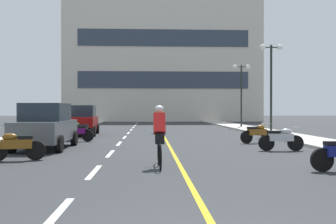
% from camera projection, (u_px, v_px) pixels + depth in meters
% --- Properties ---
extents(ground_plane, '(140.00, 140.00, 0.00)m').
position_uv_depth(ground_plane, '(159.00, 134.00, 24.78)').
color(ground_plane, '#2D3033').
extents(curb_left, '(2.40, 72.00, 0.12)m').
position_uv_depth(curb_left, '(57.00, 131.00, 27.43)').
color(curb_left, '#B7B2A8').
rests_on(curb_left, ground).
extents(curb_right, '(2.40, 72.00, 0.12)m').
position_uv_depth(curb_right, '(256.00, 130.00, 28.13)').
color(curb_right, '#B7B2A8').
rests_on(curb_right, ground).
extents(lane_dash_0, '(0.14, 2.20, 0.01)m').
position_uv_depth(lane_dash_0, '(55.00, 216.00, 5.71)').
color(lane_dash_0, silver).
rests_on(lane_dash_0, ground).
extents(lane_dash_1, '(0.14, 2.20, 0.01)m').
position_uv_depth(lane_dash_1, '(94.00, 172.00, 9.71)').
color(lane_dash_1, silver).
rests_on(lane_dash_1, ground).
extents(lane_dash_2, '(0.14, 2.20, 0.01)m').
position_uv_depth(lane_dash_2, '(110.00, 154.00, 13.70)').
color(lane_dash_2, silver).
rests_on(lane_dash_2, ground).
extents(lane_dash_3, '(0.14, 2.20, 0.01)m').
position_uv_depth(lane_dash_3, '(119.00, 144.00, 17.70)').
color(lane_dash_3, silver).
rests_on(lane_dash_3, ground).
extents(lane_dash_4, '(0.14, 2.20, 0.01)m').
position_uv_depth(lane_dash_4, '(125.00, 137.00, 21.69)').
color(lane_dash_4, silver).
rests_on(lane_dash_4, ground).
extents(lane_dash_5, '(0.14, 2.20, 0.01)m').
position_uv_depth(lane_dash_5, '(128.00, 133.00, 25.69)').
color(lane_dash_5, silver).
rests_on(lane_dash_5, ground).
extents(lane_dash_6, '(0.14, 2.20, 0.01)m').
position_uv_depth(lane_dash_6, '(131.00, 130.00, 29.68)').
color(lane_dash_6, silver).
rests_on(lane_dash_6, ground).
extents(lane_dash_7, '(0.14, 2.20, 0.01)m').
position_uv_depth(lane_dash_7, '(133.00, 127.00, 33.68)').
color(lane_dash_7, silver).
rests_on(lane_dash_7, ground).
extents(lane_dash_8, '(0.14, 2.20, 0.01)m').
position_uv_depth(lane_dash_8, '(135.00, 125.00, 37.67)').
color(lane_dash_8, silver).
rests_on(lane_dash_8, ground).
extents(lane_dash_9, '(0.14, 2.20, 0.01)m').
position_uv_depth(lane_dash_9, '(136.00, 124.00, 41.67)').
color(lane_dash_9, silver).
rests_on(lane_dash_9, ground).
extents(lane_dash_10, '(0.14, 2.20, 0.01)m').
position_uv_depth(lane_dash_10, '(138.00, 123.00, 45.66)').
color(lane_dash_10, silver).
rests_on(lane_dash_10, ground).
extents(lane_dash_11, '(0.14, 2.20, 0.01)m').
position_uv_depth(lane_dash_11, '(139.00, 121.00, 49.66)').
color(lane_dash_11, silver).
rests_on(lane_dash_11, ground).
extents(centre_line_yellow, '(0.12, 66.00, 0.01)m').
position_uv_depth(centre_line_yellow, '(161.00, 131.00, 27.79)').
color(centre_line_yellow, gold).
rests_on(centre_line_yellow, ground).
extents(office_building, '(25.71, 6.77, 17.71)m').
position_uv_depth(office_building, '(163.00, 56.00, 52.07)').
color(office_building, beige).
rests_on(office_building, ground).
extents(street_lamp_mid, '(1.46, 0.36, 5.52)m').
position_uv_depth(street_lamp_mid, '(271.00, 69.00, 24.04)').
color(street_lamp_mid, black).
rests_on(street_lamp_mid, curb_right).
extents(street_lamp_far, '(1.46, 0.36, 5.27)m').
position_uv_depth(street_lamp_far, '(241.00, 81.00, 32.77)').
color(street_lamp_far, black).
rests_on(street_lamp_far, curb_right).
extents(parked_car_near, '(1.92, 4.20, 1.82)m').
position_uv_depth(parked_car_near, '(46.00, 126.00, 15.36)').
color(parked_car_near, black).
rests_on(parked_car_near, ground).
extents(parked_car_mid, '(2.12, 4.29, 1.82)m').
position_uv_depth(parked_car_mid, '(82.00, 120.00, 23.64)').
color(parked_car_mid, black).
rests_on(parked_car_mid, ground).
extents(motorcycle_3, '(1.68, 0.64, 0.92)m').
position_uv_depth(motorcycle_3, '(16.00, 145.00, 11.78)').
color(motorcycle_3, black).
rests_on(motorcycle_3, ground).
extents(motorcycle_4, '(1.70, 0.60, 0.92)m').
position_uv_depth(motorcycle_4, '(281.00, 139.00, 14.58)').
color(motorcycle_4, black).
rests_on(motorcycle_4, ground).
extents(motorcycle_5, '(1.66, 0.73, 0.92)m').
position_uv_depth(motorcycle_5, '(257.00, 133.00, 17.91)').
color(motorcycle_5, black).
rests_on(motorcycle_5, ground).
extents(motorcycle_6, '(1.66, 0.73, 0.92)m').
position_uv_depth(motorcycle_6, '(77.00, 132.00, 18.91)').
color(motorcycle_6, black).
rests_on(motorcycle_6, ground).
extents(motorcycle_7, '(1.70, 0.60, 0.92)m').
position_uv_depth(motorcycle_7, '(79.00, 130.00, 20.72)').
color(motorcycle_7, black).
rests_on(motorcycle_7, ground).
extents(cyclist_rider, '(0.42, 1.77, 1.71)m').
position_uv_depth(cyclist_rider, '(159.00, 135.00, 10.52)').
color(cyclist_rider, black).
rests_on(cyclist_rider, ground).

